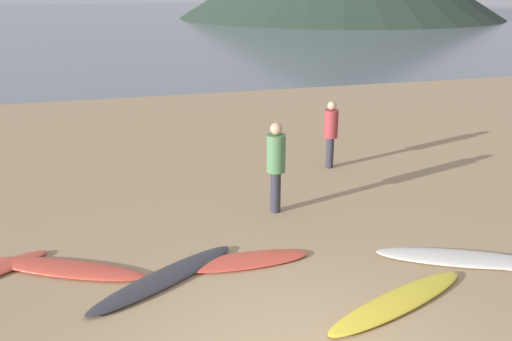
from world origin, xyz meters
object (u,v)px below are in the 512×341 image
Objects in this scene: surfboard_3 at (165,278)px; surfboard_4 at (245,261)px; person_1 at (276,160)px; surfboard_5 at (399,301)px; surfboard_2 at (67,268)px; person_0 at (331,129)px; surfboard_6 at (461,258)px.

surfboard_4 is at bearing -23.87° from surfboard_3.
surfboard_5 is at bearing 46.28° from person_1.
surfboard_2 is 1.24× the size of surfboard_4.
person_0 reaches higher than surfboard_3.
surfboard_2 is 3.95m from person_1.
surfboard_6 is at bearing -40.96° from surfboard_3.
surfboard_6 is (1.53, 0.79, -0.00)m from surfboard_5.
surfboard_2 is at bearing -167.55° from surfboard_6.
person_0 reaches higher than surfboard_6.
surfboard_4 is 1.18× the size of person_1.
surfboard_3 is 1.25m from surfboard_4.
surfboard_5 is at bearing -126.84° from surfboard_6.
surfboard_3 is at bearing 132.79° from surfboard_5.
surfboard_5 is at bearing -44.22° from surfboard_4.
surfboard_4 is 0.79× the size of surfboard_6.
surfboard_5 is 3.57m from person_1.
surfboard_5 is 5.69m from person_0.
surfboard_6 is (5.75, -1.36, -0.00)m from surfboard_2.
surfboard_6 reaches higher than surfboard_4.
surfboard_3 is 3.13m from person_1.
person_1 is at bearing 59.57° from surfboard_4.
surfboard_6 is at bearing 7.36° from surfboard_5.
surfboard_3 is 5.90m from person_0.
person_1 is at bearing -88.36° from person_0.
surfboard_2 reaches higher than surfboard_6.
person_0 is at bearing 58.95° from surfboard_2.
surfboard_5 is at bearing -59.29° from surfboard_3.
surfboard_3 is at bearing 1.79° from surfboard_2.
surfboard_4 is 0.79× the size of surfboard_5.
surfboard_3 is (1.34, -0.67, 0.00)m from surfboard_2.
surfboard_6 is 1.50× the size of person_1.
person_1 reaches higher than surfboard_2.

